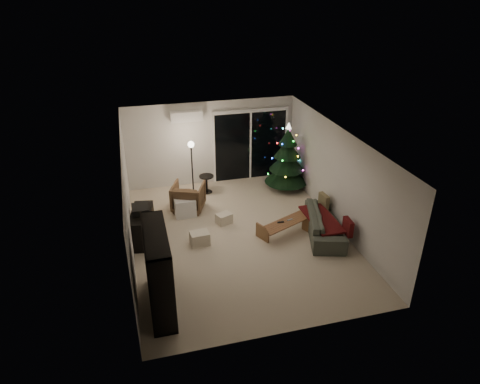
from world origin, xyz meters
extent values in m
plane|color=beige|center=(0.00, 0.00, 0.00)|extent=(6.50, 6.50, 0.00)
plane|color=white|center=(0.00, 0.00, 2.50)|extent=(6.50, 6.50, 0.00)
cube|color=silver|center=(0.00, 3.25, 1.25)|extent=(5.00, 0.02, 2.50)
cube|color=silver|center=(0.00, -3.25, 1.25)|extent=(5.00, 0.02, 2.50)
cube|color=silver|center=(-2.50, 0.00, 1.25)|extent=(0.02, 6.50, 2.50)
cube|color=silver|center=(2.50, 0.00, 1.25)|extent=(0.02, 6.50, 2.50)
cube|color=black|center=(1.20, 3.23, 1.05)|extent=(2.20, 0.02, 2.10)
cube|color=white|center=(-0.70, 3.13, 2.15)|extent=(0.90, 0.22, 0.28)
cube|color=#3F3833|center=(1.20, 3.75, -0.05)|extent=(2.60, 1.00, 0.10)
cube|color=white|center=(1.20, 4.15, 0.50)|extent=(2.20, 0.06, 1.00)
cube|color=black|center=(-2.25, 0.47, 0.37)|extent=(0.65, 1.25, 0.74)
cube|color=black|center=(-2.25, 0.47, 0.82)|extent=(0.38, 0.44, 0.16)
imported|color=brown|center=(-0.97, 1.68, 0.38)|extent=(1.05, 1.07, 0.75)
cube|color=white|center=(-1.11, 1.43, 0.24)|extent=(0.56, 0.56, 0.48)
cube|color=beige|center=(-0.98, -0.07, 0.16)|extent=(0.46, 0.36, 0.31)
cube|color=beige|center=(-0.21, 0.72, 0.13)|extent=(0.45, 0.40, 0.26)
cylinder|color=black|center=(-0.30, 2.57, 0.26)|extent=(0.55, 0.55, 0.52)
cylinder|color=black|center=(-0.72, 2.43, 0.80)|extent=(0.26, 0.26, 1.59)
imported|color=#3A3F35|center=(2.05, -0.39, 0.29)|extent=(1.32, 2.12, 0.58)
cube|color=#420A0E|center=(1.95, -0.39, 0.42)|extent=(0.62, 1.43, 0.05)
cube|color=olive|center=(2.30, 0.26, 0.52)|extent=(0.15, 0.39, 0.38)
cube|color=#420A0E|center=(2.30, -1.04, 0.52)|extent=(0.14, 0.39, 0.38)
cube|color=black|center=(0.95, -0.26, 0.41)|extent=(0.16, 0.05, 0.02)
cube|color=slate|center=(1.20, -0.21, 0.41)|extent=(0.15, 0.09, 0.02)
cone|color=black|center=(2.01, 2.21, 1.01)|extent=(1.52, 1.52, 2.03)
camera|label=1|loc=(-2.23, -8.50, 5.62)|focal=32.00mm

